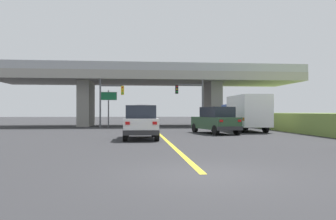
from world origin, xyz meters
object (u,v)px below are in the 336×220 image
at_px(suv_lead, 141,122).
at_px(semi_truck_distant, 142,113).
at_px(suv_crossing, 215,120).
at_px(traffic_signal_nearside, 193,97).
at_px(box_truck, 245,113).
at_px(sedan_oncoming, 141,117).
at_px(highway_sign, 108,100).
at_px(traffic_signal_farside, 108,97).

distance_m(suv_lead, semi_truck_distant, 41.34).
height_order(suv_crossing, traffic_signal_nearside, traffic_signal_nearside).
height_order(suv_crossing, box_truck, box_truck).
distance_m(suv_crossing, semi_truck_distant, 37.25).
bearing_deg(suv_crossing, semi_truck_distant, 84.46).
bearing_deg(semi_truck_distant, sedan_oncoming, -91.70).
height_order(box_truck, semi_truck_distant, box_truck).
xyz_separation_m(suv_crossing, semi_truck_distant, (-4.87, 36.92, 0.57)).
bearing_deg(suv_crossing, highway_sign, 112.75).
bearing_deg(traffic_signal_farside, highway_sign, 94.65).
bearing_deg(highway_sign, traffic_signal_nearside, -10.08).
xyz_separation_m(traffic_signal_farside, highway_sign, (-0.11, 1.30, -0.25)).
bearing_deg(highway_sign, sedan_oncoming, 68.26).
relative_size(traffic_signal_farside, semi_truck_distant, 0.73).
xyz_separation_m(suv_lead, highway_sign, (-3.32, 16.94, 2.01)).
distance_m(box_truck, traffic_signal_nearside, 8.68).
relative_size(box_truck, sedan_oncoming, 1.60).
relative_size(sedan_oncoming, traffic_signal_nearside, 0.85).
xyz_separation_m(box_truck, traffic_signal_farside, (-12.30, 8.24, 1.67)).
bearing_deg(suv_lead, traffic_signal_nearside, 68.87).
relative_size(suv_lead, suv_crossing, 0.89).
bearing_deg(suv_lead, box_truck, 39.16).
xyz_separation_m(suv_crossing, traffic_signal_nearside, (0.18, 10.90, 2.30)).
height_order(suv_lead, highway_sign, highway_sign).
bearing_deg(suv_lead, highway_sign, 101.08).
distance_m(sedan_oncoming, traffic_signal_nearside, 12.50).
bearing_deg(sedan_oncoming, semi_truck_distant, 88.30).
relative_size(box_truck, highway_sign, 1.72).
height_order(sedan_oncoming, traffic_signal_farside, traffic_signal_farside).
bearing_deg(traffic_signal_farside, suv_crossing, -51.50).
relative_size(suv_lead, traffic_signal_nearside, 0.89).
height_order(suv_lead, sedan_oncoming, same).
xyz_separation_m(suv_crossing, highway_sign, (-9.05, 12.54, 2.01)).
relative_size(sedan_oncoming, traffic_signal_farside, 0.82).
height_order(suv_crossing, traffic_signal_farside, traffic_signal_farside).
bearing_deg(highway_sign, semi_truck_distant, 80.29).
distance_m(suv_lead, highway_sign, 17.38).
bearing_deg(box_truck, sedan_oncoming, 114.68).
bearing_deg(box_truck, semi_truck_distant, 103.64).
bearing_deg(sedan_oncoming, traffic_signal_nearside, -63.40).
distance_m(highway_sign, semi_truck_distant, 24.78).
height_order(sedan_oncoming, semi_truck_distant, semi_truck_distant).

